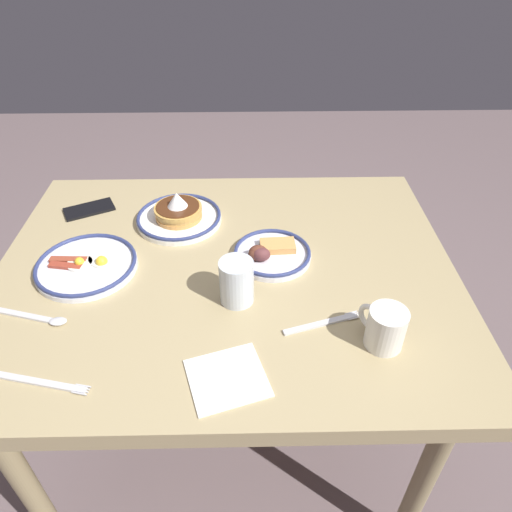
{
  "coord_description": "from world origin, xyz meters",
  "views": [
    {
      "loc": [
        -0.06,
        0.93,
        1.52
      ],
      "look_at": [
        -0.08,
        -0.01,
        0.78
      ],
      "focal_mm": 32.71,
      "sensor_mm": 36.0,
      "label": 1
    }
  ],
  "objects": [
    {
      "name": "ground_plane",
      "position": [
        0.0,
        0.0,
        0.0
      ],
      "size": [
        6.0,
        6.0,
        0.0
      ],
      "primitive_type": "plane",
      "color": "#6D5B5C"
    },
    {
      "name": "paper_napkin",
      "position": [
        -0.01,
        0.35,
        0.75
      ],
      "size": [
        0.19,
        0.18,
        0.0
      ],
      "primitive_type": "cube",
      "rotation": [
        0.0,
        0.0,
        0.3
      ],
      "color": "white",
      "rests_on": "dining_table"
    },
    {
      "name": "plate_far_companion",
      "position": [
        -0.12,
        -0.03,
        0.77
      ],
      "size": [
        0.21,
        0.21,
        0.05
      ],
      "color": "white",
      "rests_on": "dining_table"
    },
    {
      "name": "dining_table",
      "position": [
        0.0,
        0.0,
        0.67
      ],
      "size": [
        1.18,
        0.94,
        0.75
      ],
      "color": "tan",
      "rests_on": "ground_plane"
    },
    {
      "name": "drinking_glass",
      "position": [
        -0.03,
        0.12,
        0.8
      ],
      "size": [
        0.08,
        0.08,
        0.11
      ],
      "color": "silver",
      "rests_on": "dining_table"
    },
    {
      "name": "fork_far",
      "position": [
        -0.22,
        0.21,
        0.75
      ],
      "size": [
        0.18,
        0.07,
        0.01
      ],
      "color": "silver",
      "rests_on": "dining_table"
    },
    {
      "name": "plate_center_pancakes",
      "position": [
        0.35,
        -0.0,
        0.76
      ],
      "size": [
        0.26,
        0.26,
        0.04
      ],
      "color": "white",
      "rests_on": "dining_table"
    },
    {
      "name": "coffee_mug",
      "position": [
        -0.34,
        0.26,
        0.8
      ],
      "size": [
        0.09,
        0.1,
        0.09
      ],
      "color": "white",
      "rests_on": "dining_table"
    },
    {
      "name": "tea_spoon",
      "position": [
        0.41,
        0.18,
        0.75
      ],
      "size": [
        0.18,
        0.06,
        0.01
      ],
      "color": "silver",
      "rests_on": "dining_table"
    },
    {
      "name": "fork_near",
      "position": [
        0.35,
        0.35,
        0.75
      ],
      "size": [
        0.2,
        0.06,
        0.01
      ],
      "color": "silver",
      "rests_on": "dining_table"
    },
    {
      "name": "cell_phone",
      "position": [
        0.42,
        -0.28,
        0.75
      ],
      "size": [
        0.16,
        0.13,
        0.01
      ],
      "primitive_type": "cube",
      "rotation": [
        0.0,
        0.0,
        0.46
      ],
      "color": "black",
      "rests_on": "dining_table"
    },
    {
      "name": "plate_near_main",
      "position": [
        0.14,
        -0.21,
        0.77
      ],
      "size": [
        0.25,
        0.25,
        0.1
      ],
      "color": "white",
      "rests_on": "dining_table"
    }
  ]
}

